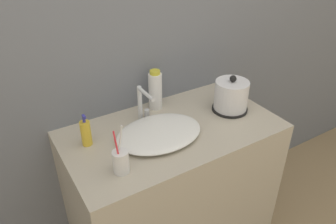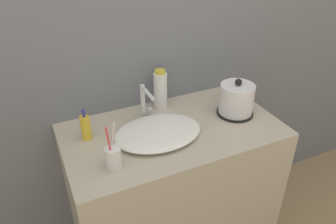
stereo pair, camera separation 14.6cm
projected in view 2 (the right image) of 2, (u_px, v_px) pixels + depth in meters
The scene contains 8 objects.
wall_back at pixel (146, 18), 1.53m from camera, with size 6.00×0.04×2.60m.
vanity_counter at pixel (172, 195), 1.75m from camera, with size 1.01×0.56×0.86m.
sink_basin at pixel (158, 132), 1.47m from camera, with size 0.40×0.30×0.04m.
faucet at pixel (145, 101), 1.56m from camera, with size 0.06×0.14×0.18m.
electric_kettle at pixel (236, 101), 1.61m from camera, with size 0.18×0.18×0.19m.
toothbrush_cup at pixel (113, 157), 1.27m from camera, with size 0.06×0.06×0.21m.
lotion_bottle at pixel (86, 127), 1.43m from camera, with size 0.04×0.04×0.15m.
shampoo_bottle at pixel (160, 90), 1.65m from camera, with size 0.07×0.07×0.21m.
Camera 2 is at (-0.55, -0.86, 1.72)m, focal length 35.00 mm.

